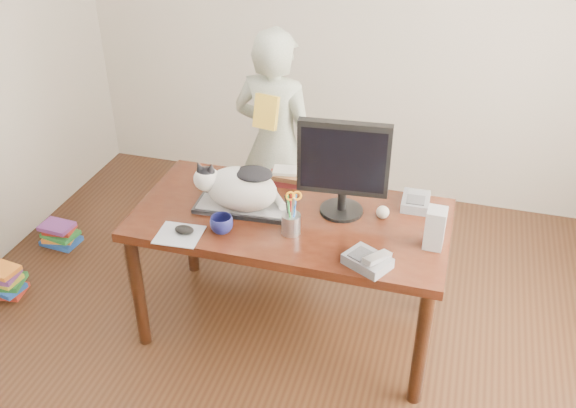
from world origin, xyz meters
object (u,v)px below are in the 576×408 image
(cat, at_px, (238,187))
(keyboard, at_px, (242,208))
(pen_cup, at_px, (291,222))
(coffee_mug, at_px, (222,225))
(book_stack, at_px, (287,176))
(mouse, at_px, (184,230))
(calculator, at_px, (416,202))
(monitor, at_px, (343,164))
(desk, at_px, (295,231))
(book_pile_a, at_px, (3,281))
(speaker, at_px, (435,228))
(baseball, at_px, (383,212))
(book_pile_b, at_px, (60,234))
(person, at_px, (275,147))
(phone, at_px, (368,260))

(cat, bearing_deg, keyboard, 8.36)
(cat, relative_size, pen_cup, 2.02)
(keyboard, height_order, coffee_mug, coffee_mug)
(coffee_mug, bearing_deg, book_stack, 73.37)
(mouse, xyz_separation_m, calculator, (1.05, 0.57, 0.00))
(keyboard, relative_size, monitor, 0.98)
(desk, distance_m, calculator, 0.65)
(calculator, xyz_separation_m, book_pile_a, (-2.35, -0.47, -0.69))
(mouse, distance_m, coffee_mug, 0.18)
(speaker, xyz_separation_m, calculator, (-0.12, 0.33, -0.07))
(coffee_mug, bearing_deg, book_pile_a, 178.58)
(baseball, bearing_deg, speaker, -33.02)
(monitor, bearing_deg, desk, 177.74)
(keyboard, distance_m, book_pile_b, 1.66)
(mouse, bearing_deg, book_stack, 57.80)
(person, bearing_deg, pen_cup, 121.64)
(cat, xyz_separation_m, book_pile_b, (-1.45, 0.37, -0.82))
(cat, relative_size, mouse, 4.73)
(desk, height_order, speaker, speaker)
(book_stack, distance_m, calculator, 0.72)
(pen_cup, xyz_separation_m, speaker, (0.68, 0.08, 0.03))
(cat, bearing_deg, coffee_mug, -96.83)
(desk, height_order, keyboard, keyboard)
(book_pile_b, bearing_deg, cat, -14.40)
(desk, distance_m, monitor, 0.50)
(desk, relative_size, baseball, 24.01)
(phone, bearing_deg, mouse, -151.94)
(mouse, distance_m, book_stack, 0.71)
(book_pile_b, bearing_deg, pen_cup, -15.73)
(keyboard, height_order, cat, cat)
(pen_cup, bearing_deg, calculator, 36.91)
(baseball, xyz_separation_m, calculator, (0.15, 0.16, -0.01))
(pen_cup, bearing_deg, coffee_mug, -164.74)
(desk, xyz_separation_m, coffee_mug, (-0.28, -0.31, 0.19))
(book_stack, bearing_deg, baseball, -24.05)
(keyboard, bearing_deg, pen_cup, -26.43)
(keyboard, distance_m, book_stack, 0.38)
(coffee_mug, xyz_separation_m, phone, (0.74, -0.07, -0.01))
(monitor, distance_m, book_pile_b, 2.20)
(desk, bearing_deg, coffee_mug, -131.97)
(book_pile_a, bearing_deg, cat, 6.84)
(desk, distance_m, phone, 0.62)
(desk, xyz_separation_m, mouse, (-0.45, -0.38, 0.17))
(keyboard, distance_m, coffee_mug, 0.22)
(speaker, relative_size, book_pile_a, 0.74)
(person, bearing_deg, coffee_mug, 101.17)
(cat, xyz_separation_m, baseball, (0.72, 0.13, -0.11))
(keyboard, relative_size, speaker, 2.50)
(keyboard, xyz_separation_m, baseball, (0.71, 0.13, 0.02))
(baseball, bearing_deg, coffee_mug, -154.72)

